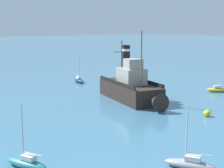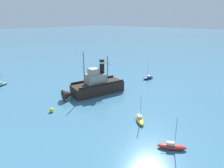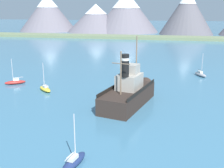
{
  "view_description": "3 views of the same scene",
  "coord_description": "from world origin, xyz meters",
  "px_view_note": "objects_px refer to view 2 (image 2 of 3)",
  "views": [
    {
      "loc": [
        31.3,
        35.95,
        10.52
      ],
      "look_at": [
        1.37,
        -2.6,
        2.24
      ],
      "focal_mm": 55.0,
      "sensor_mm": 36.0,
      "label": 1
    },
    {
      "loc": [
        -32.79,
        28.7,
        16.77
      ],
      "look_at": [
        -3.17,
        -2.73,
        2.34
      ],
      "focal_mm": 32.0,
      "sensor_mm": 36.0,
      "label": 2
    },
    {
      "loc": [
        5.1,
        -39.88,
        13.89
      ],
      "look_at": [
        -2.61,
        -1.91,
        3.42
      ],
      "focal_mm": 45.0,
      "sensor_mm": 36.0,
      "label": 3
    }
  ],
  "objects_px": {
    "sailboat_red": "(172,146)",
    "mooring_buoy": "(52,110)",
    "sailboat_teal": "(1,84)",
    "sailboat_yellow": "(140,119)",
    "sailboat_navy": "(148,78)",
    "old_tugboat": "(95,86)"
  },
  "relations": [
    {
      "from": "old_tugboat",
      "to": "sailboat_red",
      "type": "relative_size",
      "value": 3.02
    },
    {
      "from": "sailboat_red",
      "to": "old_tugboat",
      "type": "bearing_deg",
      "value": -16.91
    },
    {
      "from": "old_tugboat",
      "to": "mooring_buoy",
      "type": "xyz_separation_m",
      "value": [
        -1.2,
        12.14,
        -1.43
      ]
    },
    {
      "from": "sailboat_teal",
      "to": "sailboat_navy",
      "type": "bearing_deg",
      "value": -128.03
    },
    {
      "from": "sailboat_red",
      "to": "sailboat_navy",
      "type": "bearing_deg",
      "value": -50.95
    },
    {
      "from": "sailboat_teal",
      "to": "old_tugboat",
      "type": "bearing_deg",
      "value": -148.97
    },
    {
      "from": "sailboat_teal",
      "to": "sailboat_yellow",
      "type": "distance_m",
      "value": 38.2
    },
    {
      "from": "sailboat_teal",
      "to": "mooring_buoy",
      "type": "distance_m",
      "value": 22.99
    },
    {
      "from": "sailboat_teal",
      "to": "mooring_buoy",
      "type": "relative_size",
      "value": 6.08
    },
    {
      "from": "sailboat_teal",
      "to": "sailboat_yellow",
      "type": "relative_size",
      "value": 1.0
    },
    {
      "from": "old_tugboat",
      "to": "sailboat_teal",
      "type": "relative_size",
      "value": 3.02
    },
    {
      "from": "old_tugboat",
      "to": "sailboat_yellow",
      "type": "height_order",
      "value": "old_tugboat"
    },
    {
      "from": "sailboat_teal",
      "to": "sailboat_navy",
      "type": "height_order",
      "value": "same"
    },
    {
      "from": "old_tugboat",
      "to": "sailboat_red",
      "type": "height_order",
      "value": "old_tugboat"
    },
    {
      "from": "sailboat_teal",
      "to": "sailboat_navy",
      "type": "distance_m",
      "value": 39.49
    },
    {
      "from": "sailboat_teal",
      "to": "sailboat_navy",
      "type": "relative_size",
      "value": 1.0
    },
    {
      "from": "old_tugboat",
      "to": "sailboat_teal",
      "type": "xyz_separation_m",
      "value": [
        21.78,
        13.1,
        -1.4
      ]
    },
    {
      "from": "old_tugboat",
      "to": "sailboat_red",
      "type": "xyz_separation_m",
      "value": [
        -22.77,
        6.92,
        -1.4
      ]
    },
    {
      "from": "sailboat_red",
      "to": "mooring_buoy",
      "type": "relative_size",
      "value": 6.08
    },
    {
      "from": "mooring_buoy",
      "to": "sailboat_yellow",
      "type": "bearing_deg",
      "value": -149.29
    },
    {
      "from": "sailboat_teal",
      "to": "mooring_buoy",
      "type": "xyz_separation_m",
      "value": [
        -22.97,
        -0.96,
        -0.02
      ]
    },
    {
      "from": "old_tugboat",
      "to": "sailboat_navy",
      "type": "bearing_deg",
      "value": -98.06
    }
  ]
}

